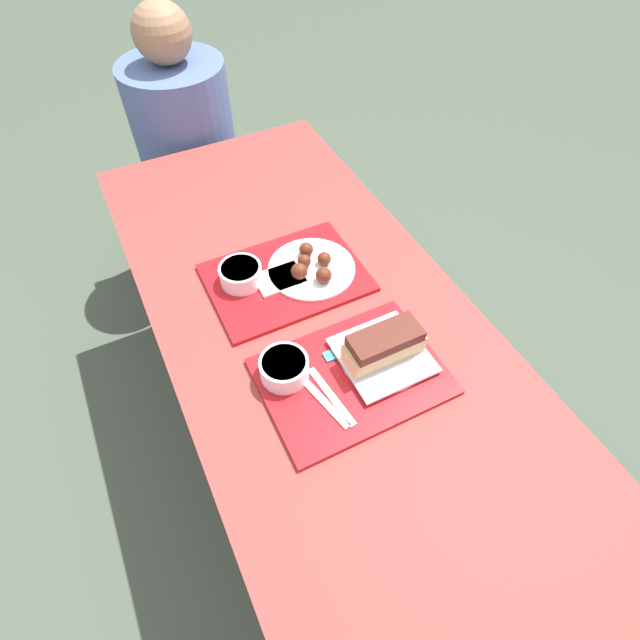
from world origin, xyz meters
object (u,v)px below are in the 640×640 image
(tray_near, at_px, (352,376))
(brisket_sandwich_plate, at_px, (384,349))
(wings_plate_far, at_px, (311,267))
(person_seated_across, at_px, (181,118))
(tray_far, at_px, (286,278))
(bowl_coleslaw_near, at_px, (284,367))
(bowl_coleslaw_far, at_px, (241,273))

(tray_near, distance_m, brisket_sandwich_plate, 0.10)
(wings_plate_far, relative_size, person_seated_across, 0.35)
(wings_plate_far, bearing_deg, tray_far, 170.55)
(tray_far, distance_m, bowl_coleslaw_near, 0.31)
(tray_near, xyz_separation_m, person_seated_across, (-0.02, 1.29, -0.01))
(bowl_coleslaw_near, bearing_deg, wings_plate_far, 53.75)
(tray_far, xyz_separation_m, brisket_sandwich_plate, (0.09, -0.34, 0.04))
(tray_near, bearing_deg, brisket_sandwich_plate, 6.44)
(bowl_coleslaw_near, height_order, person_seated_across, person_seated_across)
(brisket_sandwich_plate, bearing_deg, bowl_coleslaw_near, 164.77)
(tray_far, distance_m, brisket_sandwich_plate, 0.36)
(tray_far, bearing_deg, person_seated_across, 90.68)
(bowl_coleslaw_far, bearing_deg, bowl_coleslaw_near, -93.09)
(bowl_coleslaw_far, bearing_deg, brisket_sandwich_plate, -61.64)
(tray_far, xyz_separation_m, person_seated_across, (-0.01, 0.94, -0.01))
(tray_far, bearing_deg, tray_near, -88.82)
(tray_near, distance_m, wings_plate_far, 0.35)
(bowl_coleslaw_near, bearing_deg, brisket_sandwich_plate, -15.23)
(bowl_coleslaw_far, relative_size, person_seated_across, 0.17)
(tray_near, bearing_deg, bowl_coleslaw_far, 107.05)
(brisket_sandwich_plate, bearing_deg, wings_plate_far, 93.92)
(tray_far, bearing_deg, wings_plate_far, -9.45)
(tray_near, relative_size, bowl_coleslaw_near, 3.67)
(brisket_sandwich_plate, bearing_deg, person_seated_across, 94.62)
(wings_plate_far, bearing_deg, brisket_sandwich_plate, -86.08)
(person_seated_across, bearing_deg, bowl_coleslaw_near, -95.50)
(tray_near, bearing_deg, person_seated_across, 90.82)
(brisket_sandwich_plate, bearing_deg, tray_far, 105.10)
(bowl_coleslaw_near, bearing_deg, tray_near, -27.18)
(tray_near, xyz_separation_m, wings_plate_far, (0.06, 0.34, 0.02))
(tray_near, relative_size, person_seated_across, 0.62)
(brisket_sandwich_plate, height_order, bowl_coleslaw_far, brisket_sandwich_plate)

